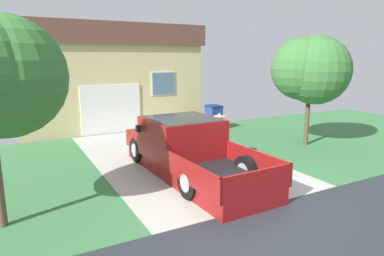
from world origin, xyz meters
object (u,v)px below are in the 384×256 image
Objects in this scene: pickup_truck at (185,149)px; neighbor_tree at (312,69)px; wheeled_trash_bin at (214,116)px; person_with_hat at (219,134)px; house_with_garage at (99,74)px; handbag at (230,158)px.

neighbor_tree is (5.67, 0.60, 2.20)m from pickup_truck.
wheeled_trash_bin is at bearing 113.37° from neighbor_tree.
person_with_hat is 4.66m from neighbor_tree.
house_with_garage is at bearing 122.85° from neighbor_tree.
handbag is at bearing -116.07° from wheeled_trash_bin.
neighbor_tree is 4.97m from wheeled_trash_bin.
pickup_truck is 6.09m from wheeled_trash_bin.
handbag is 0.35× the size of wheeled_trash_bin.
handbag is 9.88m from house_with_garage.
neighbor_tree reaches higher than handbag.
pickup_truck is 6.12m from neighbor_tree.
wheeled_trash_bin reaches higher than handbag.
wheeled_trash_bin is (2.21, 4.51, 0.51)m from handbag.
handbag is at bearing 3.28° from pickup_truck.
house_with_garage is (-1.83, 9.42, 2.33)m from handbag.
pickup_truck is at bearing -175.14° from handbag.
handbag is (1.71, 0.15, -0.58)m from pickup_truck.
house_with_garage reaches higher than handbag.
house_with_garage is 7.58× the size of wheeled_trash_bin.
person_with_hat reaches higher than wheeled_trash_bin.
house_with_garage is at bearing 89.13° from pickup_truck.
person_with_hat is at bearing -120.10° from wheeled_trash_bin.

